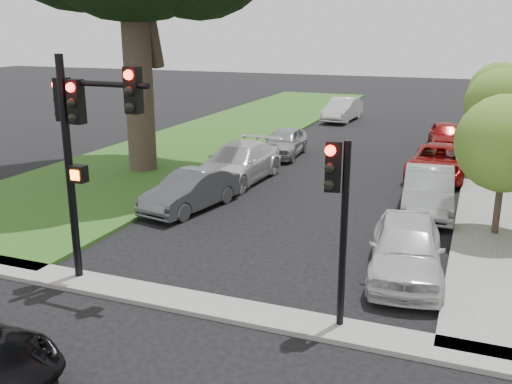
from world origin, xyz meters
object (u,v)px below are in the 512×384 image
(car_parked_2, at_px, (439,162))
(car_parked_6, at_px, (238,163))
(small_tree_c, at_px, (499,92))
(traffic_signal_main, at_px, (82,130))
(traffic_signal_secondary, at_px, (338,201))
(small_tree_a, at_px, (505,144))
(small_tree_b, at_px, (500,104))
(car_parked_1, at_px, (428,191))
(car_parked_9, at_px, (342,110))
(car_parked_5, at_px, (191,191))
(car_parked_7, at_px, (284,142))
(car_parked_3, at_px, (446,135))
(car_parked_0, at_px, (406,248))

(car_parked_2, relative_size, car_parked_6, 0.92)
(car_parked_6, bearing_deg, small_tree_c, 50.42)
(traffic_signal_main, relative_size, traffic_signal_secondary, 1.38)
(small_tree_a, distance_m, small_tree_c, 14.02)
(small_tree_a, distance_m, small_tree_b, 8.91)
(car_parked_1, xyz_separation_m, car_parked_9, (-7.53, 19.12, 0.02))
(car_parked_2, bearing_deg, car_parked_5, -131.48)
(small_tree_a, xyz_separation_m, traffic_signal_secondary, (-3.30, -7.35, -0.06))
(car_parked_7, bearing_deg, small_tree_c, 25.06)
(small_tree_a, distance_m, car_parked_3, 14.16)
(car_parked_3, bearing_deg, traffic_signal_main, -116.70)
(traffic_signal_secondary, xyz_separation_m, car_parked_2, (1.07, 14.31, -2.17))
(traffic_signal_secondary, height_order, car_parked_9, traffic_signal_secondary)
(traffic_signal_secondary, xyz_separation_m, car_parked_5, (-6.78, 6.34, -2.19))
(small_tree_a, height_order, car_parked_0, small_tree_a)
(traffic_signal_secondary, relative_size, car_parked_3, 1.01)
(traffic_signal_main, bearing_deg, car_parked_5, 94.82)
(traffic_signal_secondary, bearing_deg, small_tree_c, 81.21)
(car_parked_0, bearing_deg, car_parked_6, 130.66)
(car_parked_5, bearing_deg, small_tree_a, 16.97)
(traffic_signal_main, bearing_deg, car_parked_3, 71.24)
(traffic_signal_secondary, bearing_deg, car_parked_0, 71.92)
(car_parked_3, bearing_deg, car_parked_2, -96.56)
(car_parked_7, bearing_deg, car_parked_1, -45.71)
(small_tree_b, height_order, car_parked_0, small_tree_b)
(car_parked_5, bearing_deg, traffic_signal_secondary, -31.84)
(small_tree_a, height_order, car_parked_1, small_tree_a)
(car_parked_3, xyz_separation_m, car_parked_7, (-7.44, -5.16, 0.03))
(traffic_signal_main, distance_m, car_parked_1, 12.08)
(small_tree_c, bearing_deg, car_parked_7, -151.15)
(car_parked_1, xyz_separation_m, car_parked_5, (-7.88, -2.77, -0.08))
(car_parked_2, bearing_deg, traffic_signal_secondary, -91.20)
(small_tree_a, height_order, small_tree_c, small_tree_c)
(small_tree_c, xyz_separation_m, car_parked_0, (-2.22, -18.06, -2.28))
(small_tree_a, relative_size, car_parked_5, 1.06)
(small_tree_a, distance_m, traffic_signal_secondary, 8.06)
(car_parked_1, relative_size, car_parked_3, 1.15)
(traffic_signal_secondary, distance_m, car_parked_9, 29.03)
(car_parked_9, bearing_deg, small_tree_c, -31.18)
(traffic_signal_main, bearing_deg, small_tree_c, 65.87)
(car_parked_3, height_order, car_parked_7, car_parked_7)
(car_parked_1, distance_m, car_parked_5, 8.35)
(traffic_signal_secondary, height_order, car_parked_0, traffic_signal_secondary)
(car_parked_3, relative_size, car_parked_6, 0.74)
(small_tree_c, xyz_separation_m, car_parked_1, (-2.20, -12.27, -2.29))
(car_parked_6, bearing_deg, small_tree_a, -14.36)
(traffic_signal_secondary, xyz_separation_m, car_parked_6, (-6.74, 10.53, -2.08))
(small_tree_b, height_order, car_parked_7, small_tree_b)
(car_parked_7, height_order, car_parked_9, car_parked_9)
(small_tree_c, height_order, car_parked_9, small_tree_c)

